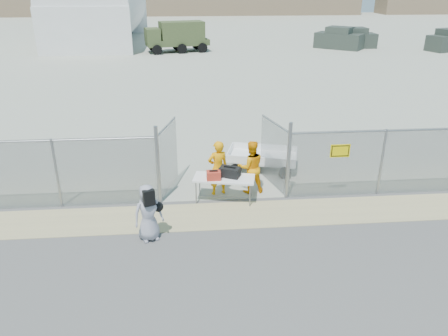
{
  "coord_description": "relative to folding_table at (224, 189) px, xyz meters",
  "views": [
    {
      "loc": [
        -1.06,
        -10.21,
        6.44
      ],
      "look_at": [
        0.0,
        2.0,
        1.1
      ],
      "focal_mm": 35.0,
      "sensor_mm": 36.0,
      "label": 1
    }
  ],
  "objects": [
    {
      "name": "chain_link_fence",
      "position": [
        0.0,
        0.03,
        0.7
      ],
      "size": [
        40.0,
        0.2,
        2.2
      ],
      "primitive_type": null,
      "color": "gray",
      "rests_on": "ground"
    },
    {
      "name": "security_worker_right",
      "position": [
        0.91,
        0.54,
        0.49
      ],
      "size": [
        0.92,
        0.75,
        1.76
      ],
      "primitive_type": "imported",
      "rotation": [
        0.0,
        0.0,
        3.24
      ],
      "color": "#FF9D05",
      "rests_on": "ground"
    },
    {
      "name": "tarmac_inside",
      "position": [
        0.0,
        40.03,
        -0.39
      ],
      "size": [
        160.0,
        80.0,
        0.01
      ],
      "primitive_type": "cube",
      "color": "#A1A493",
      "rests_on": "ground"
    },
    {
      "name": "ground",
      "position": [
        0.0,
        -1.97,
        -0.4
      ],
      "size": [
        160.0,
        160.0,
        0.0
      ],
      "primitive_type": "plane",
      "color": "#4A4A4A"
    },
    {
      "name": "parked_vehicle_near",
      "position": [
        15.82,
        31.73,
        0.56
      ],
      "size": [
        4.24,
        1.92,
        1.92
      ],
      "primitive_type": null,
      "rotation": [
        0.0,
        0.0,
        -0.0
      ],
      "color": "#323B33",
      "rests_on": "ground"
    },
    {
      "name": "military_truck",
      "position": [
        -1.76,
        30.53,
        0.99
      ],
      "size": [
        6.14,
        3.37,
        2.77
      ],
      "primitive_type": null,
      "rotation": [
        0.0,
        0.0,
        0.22
      ],
      "color": "#414F29",
      "rests_on": "ground"
    },
    {
      "name": "folding_table",
      "position": [
        0.0,
        0.0,
        0.0
      ],
      "size": [
        1.99,
        1.15,
        0.79
      ],
      "primitive_type": null,
      "rotation": [
        0.0,
        0.0,
        -0.21
      ],
      "color": "white",
      "rests_on": "ground"
    },
    {
      "name": "orange_bag",
      "position": [
        -0.33,
        -0.11,
        0.53
      ],
      "size": [
        0.42,
        0.28,
        0.27
      ],
      "primitive_type": "cube",
      "rotation": [
        0.0,
        0.0,
        0.0
      ],
      "color": "red",
      "rests_on": "folding_table"
    },
    {
      "name": "visitor",
      "position": [
        -2.18,
        -2.03,
        0.4
      ],
      "size": [
        0.91,
        0.75,
        1.59
      ],
      "primitive_type": "imported",
      "rotation": [
        0.0,
        0.0,
        0.37
      ],
      "color": "#9493A2",
      "rests_on": "ground"
    },
    {
      "name": "parked_vehicle_mid",
      "position": [
        14.15,
        31.28,
        0.62
      ],
      "size": [
        4.81,
        4.41,
        2.04
      ],
      "primitive_type": null,
      "rotation": [
        0.0,
        0.0,
        -0.67
      ],
      "color": "#323B33",
      "rests_on": "ground"
    },
    {
      "name": "security_worker_left",
      "position": [
        -0.15,
        0.48,
        0.51
      ],
      "size": [
        0.75,
        0.59,
        1.82
      ],
      "primitive_type": "imported",
      "rotation": [
        0.0,
        0.0,
        3.39
      ],
      "color": "#FF9D05",
      "rests_on": "ground"
    },
    {
      "name": "black_duffel",
      "position": [
        0.18,
        0.06,
        0.55
      ],
      "size": [
        0.72,
        0.59,
        0.3
      ],
      "primitive_type": "cube",
      "rotation": [
        0.0,
        0.0,
        -0.44
      ],
      "color": "black",
      "rests_on": "folding_table"
    },
    {
      "name": "quonset_hangar",
      "position": [
        -10.0,
        38.03,
        3.6
      ],
      "size": [
        9.0,
        18.0,
        8.0
      ],
      "primitive_type": null,
      "color": "white",
      "rests_on": "ground"
    },
    {
      "name": "utility_trailer",
      "position": [
        1.61,
        2.34,
        -0.01
      ],
      "size": [
        3.51,
        2.44,
        0.77
      ],
      "primitive_type": null,
      "rotation": [
        0.0,
        0.0,
        -0.27
      ],
      "color": "white",
      "rests_on": "ground"
    },
    {
      "name": "dirt_strip",
      "position": [
        0.0,
        -0.97,
        -0.39
      ],
      "size": [
        44.0,
        1.6,
        0.01
      ],
      "primitive_type": "cube",
      "color": "tan",
      "rests_on": "ground"
    }
  ]
}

